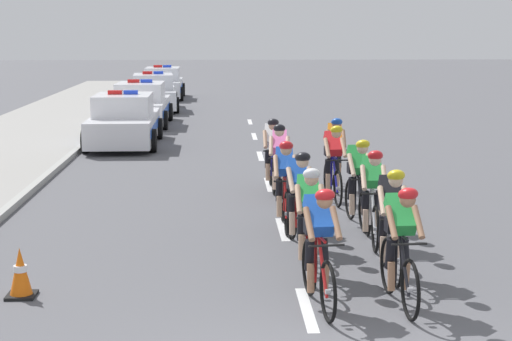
# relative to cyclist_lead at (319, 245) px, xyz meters

# --- Properties ---
(kerb_edge) EXTENTS (0.16, 60.00, 0.13)m
(kerb_edge) POSITION_rel_cyclist_lead_xyz_m (-5.07, 11.55, -0.72)
(kerb_edge) COLOR #9E9E99
(kerb_edge) RESTS_ON ground
(lane_markings_centre) EXTENTS (0.14, 25.60, 0.01)m
(lane_markings_centre) POSITION_rel_cyclist_lead_xyz_m (-0.14, 7.96, -0.78)
(lane_markings_centre) COLOR white
(lane_markings_centre) RESTS_ON ground
(cyclist_lead) EXTENTS (0.45, 1.72, 1.56)m
(cyclist_lead) POSITION_rel_cyclist_lead_xyz_m (0.00, 0.00, 0.00)
(cyclist_lead) COLOR black
(cyclist_lead) RESTS_ON ground
(cyclist_second) EXTENTS (0.43, 1.72, 1.56)m
(cyclist_second) POSITION_rel_cyclist_lead_xyz_m (0.98, 0.03, 0.00)
(cyclist_second) COLOR black
(cyclist_second) RESTS_ON ground
(cyclist_third) EXTENTS (0.42, 1.72, 1.56)m
(cyclist_third) POSITION_rel_cyclist_lead_xyz_m (0.02, 1.40, 0.00)
(cyclist_third) COLOR black
(cyclist_third) RESTS_ON ground
(cyclist_fourth) EXTENTS (0.42, 1.72, 1.56)m
(cyclist_fourth) POSITION_rel_cyclist_lead_xyz_m (1.12, 1.25, 0.00)
(cyclist_fourth) COLOR black
(cyclist_fourth) RESTS_ON ground
(cyclist_fifth) EXTENTS (0.46, 1.72, 1.56)m
(cyclist_fifth) POSITION_rel_cyclist_lead_xyz_m (0.02, 2.81, 0.00)
(cyclist_fifth) COLOR black
(cyclist_fifth) RESTS_ON ground
(cyclist_sixth) EXTENTS (0.43, 1.72, 1.56)m
(cyclist_sixth) POSITION_rel_cyclist_lead_xyz_m (1.17, 2.94, 0.00)
(cyclist_sixth) COLOR black
(cyclist_sixth) RESTS_ON ground
(cyclist_seventh) EXTENTS (0.42, 1.72, 1.56)m
(cyclist_seventh) POSITION_rel_cyclist_lead_xyz_m (-0.10, 4.02, 0.00)
(cyclist_seventh) COLOR black
(cyclist_seventh) RESTS_ON ground
(cyclist_eighth) EXTENTS (0.44, 1.72, 1.56)m
(cyclist_eighth) POSITION_rel_cyclist_lead_xyz_m (1.15, 4.14, 0.00)
(cyclist_eighth) COLOR black
(cyclist_eighth) RESTS_ON ground
(cyclist_ninth) EXTENTS (0.44, 1.72, 1.56)m
(cyclist_ninth) POSITION_rel_cyclist_lead_xyz_m (-0.03, 6.39, 0.00)
(cyclist_ninth) COLOR black
(cyclist_ninth) RESTS_ON ground
(cyclist_tenth) EXTENTS (0.44, 1.72, 1.56)m
(cyclist_tenth) POSITION_rel_cyclist_lead_xyz_m (0.99, 6.12, 0.00)
(cyclist_tenth) COLOR black
(cyclist_tenth) RESTS_ON ground
(cyclist_eleventh) EXTENTS (0.42, 1.72, 1.56)m
(cyclist_eleventh) POSITION_rel_cyclist_lead_xyz_m (-0.11, 7.37, 0.00)
(cyclist_eleventh) COLOR black
(cyclist_eleventh) RESTS_ON ground
(cyclist_twelfth) EXTENTS (0.43, 1.72, 1.56)m
(cyclist_twelfth) POSITION_rel_cyclist_lead_xyz_m (1.21, 7.41, 0.00)
(cyclist_twelfth) COLOR black
(cyclist_twelfth) RESTS_ON ground
(police_car_nearest) EXTENTS (2.04, 4.42, 1.59)m
(police_car_nearest) POSITION_rel_cyclist_lead_xyz_m (-3.94, 14.09, -0.11)
(police_car_nearest) COLOR white
(police_car_nearest) RESTS_ON ground
(police_car_second) EXTENTS (2.00, 4.40, 1.59)m
(police_car_second) POSITION_rel_cyclist_lead_xyz_m (-3.94, 19.10, -0.11)
(police_car_second) COLOR white
(police_car_second) RESTS_ON ground
(police_car_third) EXTENTS (2.27, 4.53, 1.59)m
(police_car_third) POSITION_rel_cyclist_lead_xyz_m (-3.94, 24.39, -0.11)
(police_car_third) COLOR silver
(police_car_third) RESTS_ON ground
(police_car_furthest) EXTENTS (2.06, 4.43, 1.59)m
(police_car_furthest) POSITION_rel_cyclist_lead_xyz_m (-3.94, 30.03, -0.11)
(police_car_furthest) COLOR silver
(police_car_furthest) RESTS_ON ground
(traffic_cone_near) EXTENTS (0.36, 0.36, 0.64)m
(traffic_cone_near) POSITION_rel_cyclist_lead_xyz_m (-3.69, 0.58, -0.48)
(traffic_cone_near) COLOR black
(traffic_cone_near) RESTS_ON ground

